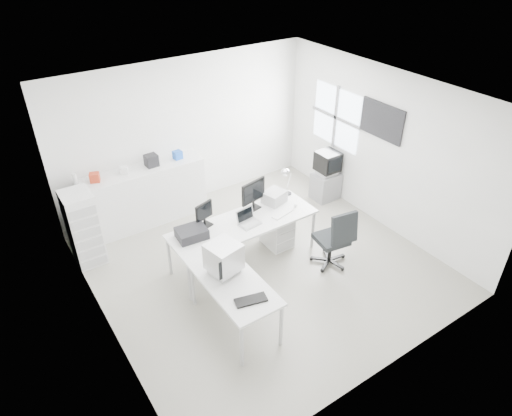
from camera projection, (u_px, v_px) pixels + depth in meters
floor at (263, 265)px, 7.43m from camera, size 5.00×5.00×0.01m
ceiling at (265, 99)px, 5.91m from camera, size 5.00×5.00×0.01m
back_wall at (187, 134)px, 8.41m from camera, size 5.00×0.02×2.80m
left_wall at (93, 250)px, 5.50m from camera, size 0.02×5.00×2.80m
right_wall at (383, 150)px, 7.84m from camera, size 0.02×5.00×2.80m
window at (336, 117)px, 8.55m from camera, size 0.02×1.20×1.10m
wall_picture at (382, 121)px, 7.62m from camera, size 0.04×0.90×0.60m
main_desk at (244, 241)px, 7.34m from camera, size 2.40×0.80×0.75m
side_desk at (235, 303)px, 6.18m from camera, size 0.70×1.40×0.75m
drawer_pedestal at (277, 230)px, 7.74m from camera, size 0.40×0.50×0.60m
inkjet_printer at (192, 233)px, 6.77m from camera, size 0.46×0.38×0.16m
lcd_monitor_small at (204, 215)px, 6.94m from camera, size 0.36×0.27×0.41m
lcd_monitor_large at (253, 195)px, 7.34m from camera, size 0.52×0.29×0.51m
laptop at (250, 219)px, 7.04m from camera, size 0.33×0.34×0.20m
white_keyboard at (283, 214)px, 7.33m from camera, size 0.43×0.21×0.02m
white_mouse at (295, 205)px, 7.50m from camera, size 0.06×0.06×0.06m
laser_printer at (274, 197)px, 7.59m from camera, size 0.42×0.39×0.20m
desk_lamp at (289, 181)px, 7.72m from camera, size 0.17×0.17×0.50m
crt_monitor at (224, 257)px, 6.01m from camera, size 0.53×0.53×0.51m
black_keyboard at (251, 300)px, 5.69m from camera, size 0.43×0.26×0.03m
office_chair at (331, 236)px, 7.20m from camera, size 0.69×0.69×1.05m
tv_cabinet at (325, 186)px, 9.04m from camera, size 0.50×0.41×0.55m
crt_tv at (328, 163)px, 8.77m from camera, size 0.50×0.48×0.45m
sideboard at (145, 195)px, 8.21m from camera, size 2.17×0.54×1.09m
clutter_box_a at (95, 177)px, 7.50m from camera, size 0.19×0.19×0.15m
clutter_box_b at (124, 170)px, 7.74m from camera, size 0.16×0.15×0.13m
clutter_box_c at (151, 160)px, 7.95m from camera, size 0.22×0.20×0.21m
clutter_box_d at (178, 155)px, 8.20m from camera, size 0.16×0.15×0.15m
clutter_bottle at (75, 180)px, 7.37m from camera, size 0.07×0.07×0.22m
filing_cabinet at (83, 228)px, 7.21m from camera, size 0.44×0.53×1.27m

